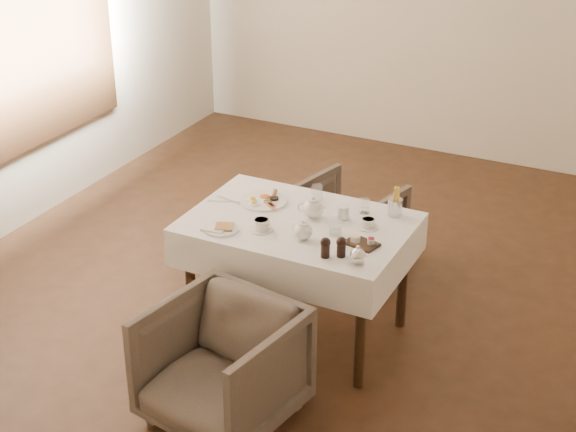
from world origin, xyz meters
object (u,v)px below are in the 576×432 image
(armchair_far, at_px, (346,224))
(breakfast_plate, at_px, (264,200))
(table, at_px, (298,239))
(armchair_near, at_px, (222,366))
(teapot_centre, at_px, (313,207))

(armchair_far, bearing_deg, breakfast_plate, 86.66)
(table, height_order, armchair_near, table)
(armchair_near, distance_m, armchair_far, 1.83)
(armchair_near, height_order, armchair_far, armchair_near)
(armchair_far, bearing_deg, armchair_near, 105.34)
(armchair_near, bearing_deg, armchair_far, 102.51)
(breakfast_plate, bearing_deg, armchair_far, 78.86)
(table, relative_size, teapot_centre, 7.59)
(armchair_far, relative_size, teapot_centre, 3.88)
(table, height_order, breakfast_plate, breakfast_plate)
(armchair_far, xyz_separation_m, teapot_centre, (0.13, -0.84, 0.52))
(table, height_order, teapot_centre, teapot_centre)
(table, xyz_separation_m, armchair_far, (-0.08, 0.92, -0.34))
(teapot_centre, bearing_deg, armchair_far, 80.02)
(armchair_far, bearing_deg, table, 107.53)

